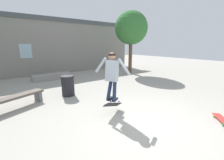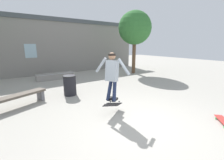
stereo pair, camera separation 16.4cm
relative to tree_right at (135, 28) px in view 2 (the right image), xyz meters
The scene contains 8 objects.
ground_plane 8.05m from the tree_right, 131.53° to the right, with size 40.00×40.00×0.00m, color #A39E93.
building_backdrop 6.04m from the tree_right, 146.01° to the left, with size 14.96×0.52×4.77m.
tree_right is the anchor object (origin of this frame).
park_bench 8.38m from the tree_right, 162.67° to the right, with size 1.83×1.06×0.44m.
skate_ledge 6.28m from the tree_right, 166.34° to the left, with size 2.20×0.62×0.38m.
trash_bin 6.64m from the tree_right, 159.12° to the right, with size 0.56×0.56×0.85m.
skater 7.16m from the tree_right, 138.41° to the right, with size 0.60×1.07×1.47m.
skateboard_flipping 7.54m from the tree_right, 138.07° to the right, with size 0.85×0.44×0.42m.
Camera 2 is at (-2.77, -2.65, 2.11)m, focal length 24.00 mm.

